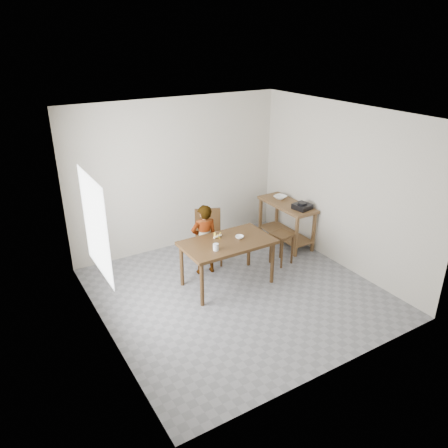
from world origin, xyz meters
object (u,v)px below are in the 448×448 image
dining_table (227,263)px  stool (281,248)px  dining_chair (209,238)px  child (204,240)px  prep_counter (286,223)px

dining_table → stool: 1.16m
dining_chair → stool: (1.04, -0.68, -0.18)m
child → dining_chair: size_ratio=1.31×
child → stool: bearing=172.5°
stool → prep_counter: bearing=46.5°
prep_counter → child: child is taller
child → dining_chair: child is taller
prep_counter → stool: 0.83m
dining_chair → dining_table: bearing=-74.0°
child → stool: child is taller
dining_table → dining_chair: bearing=82.0°
dining_table → child: 0.57m
prep_counter → dining_chair: (-1.61, 0.08, 0.06)m
stool → dining_chair: bearing=146.9°
prep_counter → child: bearing=-173.9°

